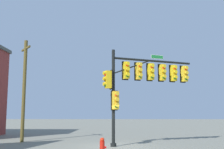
% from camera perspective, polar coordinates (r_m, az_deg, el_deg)
% --- Properties ---
extents(ground_plane, '(120.00, 120.00, 0.00)m').
position_cam_1_polar(ground_plane, '(17.15, 0.29, -14.83)').
color(ground_plane, slate).
extents(signal_pole_assembly, '(6.06, 3.07, 6.02)m').
position_cam_1_polar(signal_pole_assembly, '(17.94, 6.37, -0.80)').
color(signal_pole_assembly, black).
rests_on(signal_pole_assembly, ground_plane).
extents(utility_pole, '(1.16, 1.53, 7.27)m').
position_cam_1_polar(utility_pole, '(20.52, -17.89, -2.65)').
color(utility_pole, brown).
rests_on(utility_pole, ground_plane).
extents(fire_hydrant, '(0.33, 0.24, 0.83)m').
position_cam_1_polar(fire_hydrant, '(13.98, -2.05, -14.74)').
color(fire_hydrant, red).
rests_on(fire_hydrant, ground_plane).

